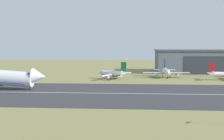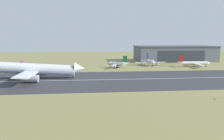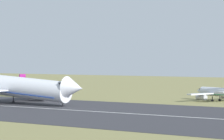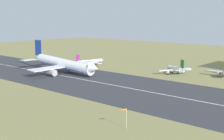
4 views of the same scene
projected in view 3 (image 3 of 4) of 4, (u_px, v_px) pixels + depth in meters
name	position (u px, v px, depth m)	size (l,w,h in m)	color
runway_strip	(216.00, 119.00, 115.80)	(380.04, 54.55, 0.06)	#333338
runway_centreline	(216.00, 119.00, 115.80)	(342.04, 0.70, 0.01)	silver
airplane_landing	(3.00, 86.00, 156.40)	(57.96, 47.22, 18.25)	silver
airplane_parked_west	(44.00, 88.00, 187.76)	(21.32, 23.55, 7.96)	silver
airplane_parked_centre	(216.00, 92.00, 165.16)	(17.90, 21.14, 8.92)	silver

